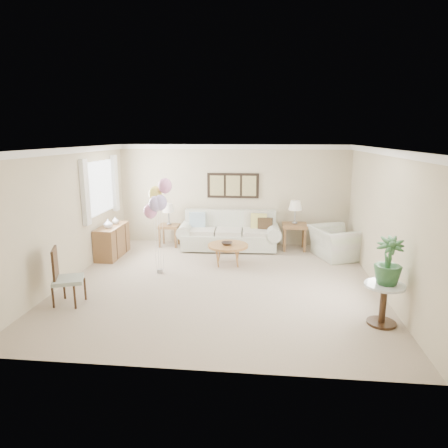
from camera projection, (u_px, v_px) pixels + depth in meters
name	position (u px, v px, depth m)	size (l,w,h in m)	color
ground_plane	(220.00, 283.00, 7.83)	(6.00, 6.00, 0.00)	tan
room_shell	(215.00, 200.00, 7.58)	(6.04, 6.04, 2.60)	beige
wall_art_triptych	(233.00, 186.00, 10.37)	(1.35, 0.06, 0.65)	black
sofa	(230.00, 234.00, 10.14)	(2.61, 1.05, 0.95)	beige
end_table_left	(169.00, 228.00, 10.36)	(0.52, 0.47, 0.56)	brown
end_table_right	(294.00, 228.00, 10.00)	(0.61, 0.55, 0.67)	brown
lamp_left	(168.00, 209.00, 10.24)	(0.32, 0.32, 0.56)	gray
lamp_right	(295.00, 206.00, 9.88)	(0.33, 0.33, 0.59)	gray
coffee_table	(228.00, 246.00, 8.86)	(0.90, 0.90, 0.46)	#AA7136
decor_bowl	(227.00, 243.00, 8.83)	(0.25, 0.25, 0.06)	black
armchair	(335.00, 243.00, 9.37)	(1.12, 0.98, 0.73)	beige
side_table	(384.00, 294.00, 6.01)	(0.60, 0.60, 0.65)	silver
potted_plant	(388.00, 261.00, 5.91)	(0.40, 0.40, 0.72)	#26522D
accent_chair	(64.00, 275.00, 6.76)	(0.62, 0.62, 0.98)	#96A091
credenza	(112.00, 241.00, 9.49)	(0.46, 1.20, 0.74)	brown
vase_white	(108.00, 224.00, 9.16)	(0.20, 0.20, 0.21)	silver
vase_sage	(115.00, 220.00, 9.60)	(0.17, 0.17, 0.17)	#BABABA
balloon_cluster	(157.00, 200.00, 8.05)	(0.57, 0.51, 1.99)	gray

